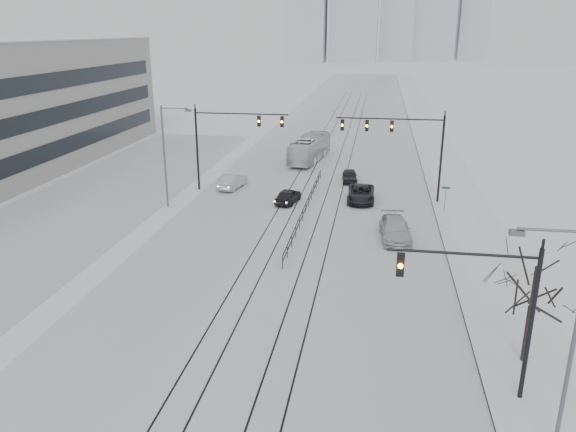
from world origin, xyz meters
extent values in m
cube|color=silver|center=(0.00, 60.00, 0.01)|extent=(22.00, 260.00, 0.02)
cube|color=silver|center=(13.50, 60.00, 0.08)|extent=(5.00, 260.00, 0.16)
cube|color=gray|center=(11.05, 60.00, 0.06)|extent=(0.10, 260.00, 0.12)
cube|color=silver|center=(-20.00, 35.00, 0.01)|extent=(14.00, 60.00, 0.03)
cube|color=black|center=(-2.60, 40.00, 0.02)|extent=(0.10, 180.00, 0.01)
cube|color=black|center=(-1.20, 40.00, 0.02)|extent=(0.10, 180.00, 0.01)
cube|color=black|center=(1.20, 40.00, 0.02)|extent=(0.10, 180.00, 0.01)
cube|color=black|center=(2.60, 40.00, 0.02)|extent=(0.10, 180.00, 0.01)
cube|color=black|center=(-27.98, 35.00, 7.00)|extent=(0.08, 58.00, 12.00)
cube|color=#AAAFBA|center=(-30.00, 260.00, 27.50)|extent=(18.00, 18.00, 55.00)
cube|color=#AAAFBA|center=(12.00, 276.00, 24.00)|extent=(16.00, 16.00, 48.00)
cube|color=#AAAFBA|center=(50.00, 292.00, 20.00)|extent=(14.00, 14.00, 40.00)
cylinder|color=black|center=(12.40, 6.00, 3.50)|extent=(0.20, 0.20, 7.00)
cylinder|color=black|center=(9.40, 6.00, 6.60)|extent=(6.00, 0.12, 0.12)
cube|color=black|center=(7.00, 6.00, 5.95)|extent=(0.32, 0.24, 1.00)
sphere|color=orange|center=(7.00, 5.86, 5.95)|extent=(0.22, 0.22, 0.22)
cylinder|color=black|center=(11.50, 35.00, 4.00)|extent=(0.20, 0.20, 8.00)
cylinder|color=black|center=(6.75, 35.00, 7.60)|extent=(9.50, 0.12, 0.12)
cube|color=black|center=(2.60, 35.00, 6.95)|extent=(0.32, 0.24, 1.00)
sphere|color=orange|center=(2.60, 34.86, 6.95)|extent=(0.22, 0.22, 0.22)
cube|color=black|center=(4.80, 35.00, 6.95)|extent=(0.32, 0.24, 1.00)
sphere|color=orange|center=(4.80, 34.86, 6.95)|extent=(0.22, 0.22, 0.22)
cube|color=black|center=(7.00, 35.00, 6.95)|extent=(0.32, 0.24, 1.00)
sphere|color=orange|center=(7.00, 34.86, 6.95)|extent=(0.22, 0.22, 0.22)
cylinder|color=black|center=(-11.50, 36.00, 4.00)|extent=(0.20, 0.20, 8.00)
cylinder|color=black|center=(-7.00, 36.00, 7.60)|extent=(9.00, 0.12, 0.12)
cube|color=black|center=(-3.10, 36.00, 6.95)|extent=(0.32, 0.24, 1.00)
sphere|color=orange|center=(-3.10, 35.86, 6.95)|extent=(0.22, 0.22, 0.22)
cube|color=black|center=(-5.30, 36.00, 6.95)|extent=(0.32, 0.24, 1.00)
sphere|color=orange|center=(-5.30, 35.86, 6.95)|extent=(0.22, 0.22, 0.22)
cylinder|color=#595B60|center=(13.00, 3.00, 4.50)|extent=(0.16, 0.16, 9.00)
cylinder|color=#595B60|center=(11.80, 3.00, 8.80)|extent=(2.40, 0.10, 0.10)
cube|color=#595B60|center=(10.60, 3.00, 8.65)|extent=(0.50, 0.25, 0.18)
cylinder|color=#595B60|center=(-12.50, 30.00, 4.50)|extent=(0.16, 0.16, 9.00)
cylinder|color=#595B60|center=(-11.30, 30.00, 8.80)|extent=(2.40, 0.10, 0.10)
cube|color=#595B60|center=(-10.10, 30.00, 8.65)|extent=(0.50, 0.25, 0.18)
cylinder|color=black|center=(13.20, 9.00, 1.50)|extent=(0.26, 0.26, 3.00)
cylinder|color=black|center=(13.20, 9.00, 3.75)|extent=(0.18, 0.18, 2.50)
cube|color=black|center=(0.00, 30.00, 0.95)|extent=(0.06, 24.00, 0.06)
cube|color=black|center=(0.00, 30.00, 0.55)|extent=(0.06, 24.00, 0.06)
cylinder|color=#595B60|center=(11.80, 32.00, 1.20)|extent=(0.06, 0.06, 2.40)
cube|color=#0C4C19|center=(11.80, 32.00, 2.30)|extent=(0.70, 0.04, 0.18)
imported|color=black|center=(-2.03, 32.85, 0.68)|extent=(2.22, 4.18, 1.35)
imported|color=#B0B2B8|center=(-8.30, 36.89, 0.72)|extent=(2.31, 4.60, 1.45)
imported|color=black|center=(4.54, 34.44, 0.73)|extent=(2.50, 5.28, 1.46)
imported|color=silver|center=(7.47, 24.94, 0.77)|extent=(2.61, 5.48, 1.54)
imported|color=black|center=(3.14, 41.29, 0.63)|extent=(1.83, 3.84, 1.27)
imported|color=silver|center=(-2.21, 50.35, 1.50)|extent=(4.06, 11.01, 3.00)
camera|label=1|loc=(5.81, -15.72, 15.16)|focal=35.00mm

